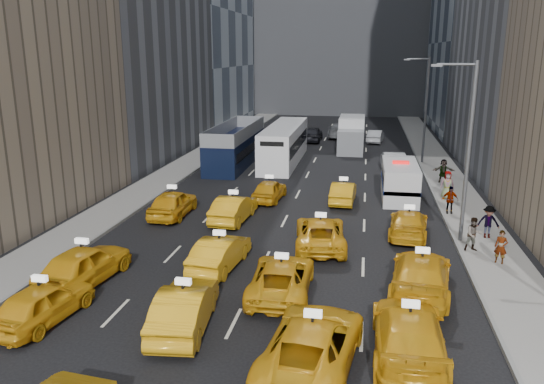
{
  "coord_description": "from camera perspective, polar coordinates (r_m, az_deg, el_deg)",
  "views": [
    {
      "loc": [
        4.31,
        -14.56,
        9.36
      ],
      "look_at": [
        -0.52,
        12.82,
        2.0
      ],
      "focal_mm": 35.0,
      "sensor_mm": 36.0,
      "label": 1
    }
  ],
  "objects": [
    {
      "name": "taxi_12",
      "position": [
        31.57,
        -10.63,
        -1.2
      ],
      "size": [
        1.88,
        4.6,
        1.56
      ],
      "primitive_type": "imported",
      "rotation": [
        0.0,
        0.0,
        3.15
      ],
      "color": "orange",
      "rests_on": "ground"
    },
    {
      "name": "pedestrian_4",
      "position": [
        35.95,
        18.32,
        0.72
      ],
      "size": [
        0.91,
        0.51,
        1.83
      ],
      "primitive_type": "imported",
      "rotation": [
        0.0,
        0.0,
        -0.03
      ],
      "color": "gray",
      "rests_on": "sidewalk_east"
    },
    {
      "name": "pedestrian_0",
      "position": [
        25.93,
        23.41,
        -5.45
      ],
      "size": [
        0.66,
        0.55,
        1.53
      ],
      "primitive_type": "imported",
      "rotation": [
        0.0,
        0.0,
        -0.4
      ],
      "color": "gray",
      "rests_on": "sidewalk_east"
    },
    {
      "name": "misc_car_4",
      "position": [
        57.78,
        11.06,
        5.92
      ],
      "size": [
        1.93,
        4.29,
        1.37
      ],
      "primitive_type": "imported",
      "rotation": [
        0.0,
        0.0,
        3.02
      ],
      "color": "#95989C",
      "rests_on": "ground"
    },
    {
      "name": "taxi_15",
      "position": [
        28.67,
        14.47,
        -3.28
      ],
      "size": [
        2.36,
        4.84,
        1.36
      ],
      "primitive_type": "imported",
      "rotation": [
        0.0,
        0.0,
        3.04
      ],
      "color": "orange",
      "rests_on": "ground"
    },
    {
      "name": "misc_car_1",
      "position": [
        56.87,
        0.03,
        6.18
      ],
      "size": [
        2.79,
        5.86,
        1.61
      ],
      "primitive_type": "imported",
      "rotation": [
        0.0,
        0.0,
        3.16
      ],
      "color": "black",
      "rests_on": "ground"
    },
    {
      "name": "misc_car_3",
      "position": [
        57.53,
        4.38,
        6.25
      ],
      "size": [
        1.98,
        4.84,
        1.64
      ],
      "primitive_type": "imported",
      "rotation": [
        0.0,
        0.0,
        3.13
      ],
      "color": "black",
      "rests_on": "ground"
    },
    {
      "name": "taxi_16",
      "position": [
        34.37,
        -0.29,
        0.21
      ],
      "size": [
        1.94,
        4.14,
        1.37
      ],
      "primitive_type": "imported",
      "rotation": [
        0.0,
        0.0,
        3.06
      ],
      "color": "orange",
      "rests_on": "ground"
    },
    {
      "name": "double_decker",
      "position": [
        45.55,
        -3.91,
        5.11
      ],
      "size": [
        3.55,
        11.92,
        3.42
      ],
      "rotation": [
        0.0,
        0.0,
        -0.08
      ],
      "color": "black",
      "rests_on": "ground"
    },
    {
      "name": "sidewalk_west",
      "position": [
        43.25,
        -10.28,
        2.19
      ],
      "size": [
        3.0,
        90.0,
        0.15
      ],
      "primitive_type": "cube",
      "color": "gray",
      "rests_on": "ground"
    },
    {
      "name": "box_truck",
      "position": [
        52.57,
        8.54,
        6.16
      ],
      "size": [
        3.17,
        7.26,
        3.22
      ],
      "rotation": [
        0.0,
        0.0,
        -0.11
      ],
      "color": "silver",
      "rests_on": "ground"
    },
    {
      "name": "streetlight_near",
      "position": [
        27.37,
        20.18,
        4.58
      ],
      "size": [
        2.15,
        0.22,
        9.0
      ],
      "color": "#595B60",
      "rests_on": "ground"
    },
    {
      "name": "pedestrian_1",
      "position": [
        27.0,
        20.89,
        -4.28
      ],
      "size": [
        0.87,
        0.59,
        1.65
      ],
      "primitive_type": "imported",
      "rotation": [
        0.0,
        0.0,
        0.2
      ],
      "color": "gray",
      "rests_on": "sidewalk_east"
    },
    {
      "name": "curb_west",
      "position": [
        42.77,
        -8.46,
        2.15
      ],
      "size": [
        0.15,
        90.0,
        0.18
      ],
      "primitive_type": "cube",
      "color": "slate",
      "rests_on": "ground"
    },
    {
      "name": "streetlight_far",
      "position": [
        47.02,
        16.1,
        8.84
      ],
      "size": [
        2.15,
        0.22,
        9.0
      ],
      "color": "#595B60",
      "rests_on": "ground"
    },
    {
      "name": "taxi_10",
      "position": [
        21.28,
        1.04,
        -9.18
      ],
      "size": [
        2.48,
        5.12,
        1.4
      ],
      "primitive_type": "imported",
      "rotation": [
        0.0,
        0.0,
        3.17
      ],
      "color": "orange",
      "rests_on": "ground"
    },
    {
      "name": "taxi_6",
      "position": [
        16.79,
        4.36,
        -15.93
      ],
      "size": [
        3.25,
        5.9,
        1.57
      ],
      "primitive_type": "imported",
      "rotation": [
        0.0,
        0.0,
        3.02
      ],
      "color": "orange",
      "rests_on": "ground"
    },
    {
      "name": "city_bus",
      "position": [
        46.3,
        1.33,
        5.17
      ],
      "size": [
        2.72,
        12.49,
        3.22
      ],
      "rotation": [
        0.0,
        0.0,
        0.01
      ],
      "color": "white",
      "rests_on": "ground"
    },
    {
      "name": "taxi_11",
      "position": [
        22.1,
        15.72,
        -8.53
      ],
      "size": [
        2.95,
        5.8,
        1.61
      ],
      "primitive_type": "imported",
      "rotation": [
        0.0,
        0.0,
        3.01
      ],
      "color": "orange",
      "rests_on": "ground"
    },
    {
      "name": "taxi_9",
      "position": [
        23.82,
        -5.63,
        -6.51
      ],
      "size": [
        1.98,
        4.51,
        1.44
      ],
      "primitive_type": "imported",
      "rotation": [
        0.0,
        0.0,
        3.04
      ],
      "color": "orange",
      "rests_on": "ground"
    },
    {
      "name": "pedestrian_3",
      "position": [
        32.78,
        18.59,
        -0.8
      ],
      "size": [
        0.96,
        0.45,
        1.63
      ],
      "primitive_type": "imported",
      "rotation": [
        0.0,
        0.0,
        0.01
      ],
      "color": "gray",
      "rests_on": "sidewalk_east"
    },
    {
      "name": "sidewalk_east",
      "position": [
        41.1,
        18.39,
        1.0
      ],
      "size": [
        3.0,
        90.0,
        0.15
      ],
      "primitive_type": "cube",
      "color": "gray",
      "rests_on": "ground"
    },
    {
      "name": "misc_car_0",
      "position": [
        43.98,
        12.91,
        3.22
      ],
      "size": [
        1.96,
        4.93,
        1.59
      ],
      "primitive_type": "imported",
      "rotation": [
        0.0,
        0.0,
        3.2
      ],
      "color": "#A8ABB0",
      "rests_on": "ground"
    },
    {
      "name": "taxi_4",
      "position": [
        20.89,
        -23.45,
        -10.9
      ],
      "size": [
        2.28,
        4.45,
        1.45
      ],
      "primitive_type": "imported",
      "rotation": [
        0.0,
        0.0,
        3.0
      ],
      "color": "orange",
      "rests_on": "ground"
    },
    {
      "name": "taxi_14",
      "position": [
        26.32,
        5.23,
        -4.4
      ],
      "size": [
        2.92,
        5.39,
        1.43
      ],
      "primitive_type": "imported",
      "rotation": [
        0.0,
        0.0,
        3.25
      ],
      "color": "orange",
      "rests_on": "ground"
    },
    {
      "name": "misc_car_2",
      "position": [
        60.6,
        7.27,
        6.62
      ],
      "size": [
        2.48,
        5.78,
        1.66
      ],
      "primitive_type": "imported",
      "rotation": [
        0.0,
        0.0,
        3.11
      ],
      "color": "slate",
      "rests_on": "ground"
    },
    {
      "name": "nypd_van",
      "position": [
        35.87,
        13.56,
        1.13
      ],
      "size": [
        2.87,
        5.99,
        2.48
      ],
      "rotation": [
        0.0,
        0.0,
        0.11
      ],
      "color": "silver",
      "rests_on": "ground"
    },
    {
      "name": "pedestrian_2",
      "position": [
        29.16,
        22.25,
        -2.99
      ],
      "size": [
        1.12,
        0.53,
        1.68
      ],
      "primitive_type": "imported",
      "rotation": [
        0.0,
        0.0,
        -0.08
      ],
      "color": "gray",
      "rests_on": "sidewalk_east"
    },
    {
      "name": "curb_east",
      "position": [
        40.91,
        16.39,
        1.12
      ],
      "size": [
        0.15,
        90.0,
        0.18
      ],
      "primitive_type": "cube",
      "color": "slate",
      "rests_on": "ground"
    },
    {
      "name": "taxi_5",
      "position": [
        19.06,
        -9.4,
        -12.18
      ],
      "size": [
        2.09,
        4.8,
        1.54
      ],
      "primitive_type": "imported",
      "rotation": [
        0.0,
        0.0,
        3.24
      ],
      "color": "orange",
      "rests_on": "ground"
    },
    {
      "name": "ground",
      "position": [
        17.83,
        -5.77,
        -16.9
      ],
      "size": [
        160.0,
        160.0,
        0.0
      ],
      "primitive_type": "plane",
      "color": "black",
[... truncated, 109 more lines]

